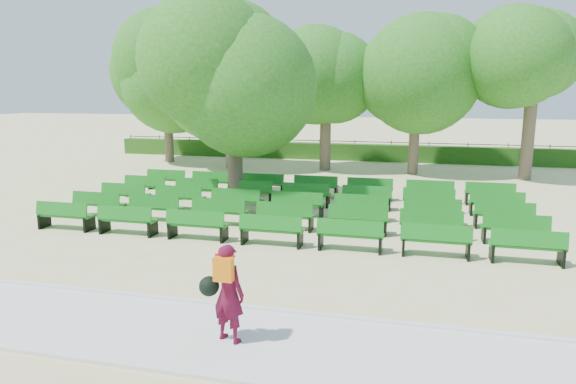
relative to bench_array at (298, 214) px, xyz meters
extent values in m
plane|color=#CCC287|center=(-0.85, -0.71, -0.08)|extent=(120.00, 120.00, 0.00)
cube|color=silver|center=(-0.85, -8.11, -0.05)|extent=(30.00, 2.20, 0.06)
cube|color=silver|center=(-0.85, -6.96, -0.03)|extent=(30.00, 0.12, 0.10)
cube|color=#235014|center=(-0.85, 13.29, 0.37)|extent=(26.00, 0.70, 0.90)
cube|color=#136E18|center=(0.00, 0.01, 0.32)|extent=(1.62, 0.53, 0.05)
cube|color=#136E18|center=(0.00, -0.17, 0.54)|extent=(1.60, 0.20, 0.37)
cylinder|color=brown|center=(-2.57, 1.51, 1.49)|extent=(0.52, 0.52, 3.15)
ellipsoid|color=#2B701E|center=(-2.57, 1.51, 4.33)|extent=(4.57, 4.57, 4.11)
imported|color=#4F0B22|center=(0.79, -8.17, 0.74)|extent=(0.65, 0.52, 1.53)
cube|color=orange|center=(0.79, -8.34, 1.18)|extent=(0.29, 0.14, 0.36)
sphere|color=black|center=(0.50, -8.22, 0.85)|extent=(0.31, 0.31, 0.31)
camera|label=1|loc=(3.42, -15.02, 3.75)|focal=32.00mm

